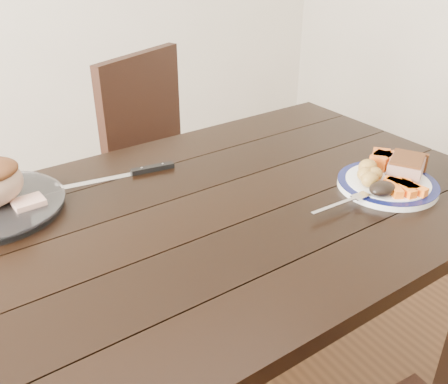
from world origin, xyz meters
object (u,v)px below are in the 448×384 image
chair_far (167,162)px  dinner_plate (387,185)px  dining_table (192,248)px  fork (345,202)px  carving_knife (139,172)px  pork_slice (406,168)px

chair_far → dinner_plate: (0.22, -0.87, 0.23)m
dining_table → fork: bearing=-27.1°
dining_table → fork: size_ratio=9.26×
chair_far → dinner_plate: chair_far is taller
dining_table → carving_knife: carving_knife is taller
dining_table → chair_far: chair_far is taller
chair_far → fork: bearing=67.9°
dining_table → pork_slice: pork_slice is taller
pork_slice → fork: (-0.23, -0.02, -0.02)m
chair_far → dinner_plate: 0.93m
fork → carving_knife: bearing=127.1°
dining_table → chair_far: size_ratio=1.77×
dinner_plate → carving_knife: bearing=141.3°
pork_slice → dinner_plate: bearing=175.2°
dining_table → fork: fork is taller
chair_far → carving_knife: bearing=32.4°
fork → chair_far: bearing=91.9°
dinner_plate → pork_slice: bearing=-4.8°
dining_table → chair_far: 0.79m
fork → carving_knife: (-0.34, 0.44, -0.01)m
carving_knife → chair_far: bearing=63.9°
dining_table → chair_far: (0.28, 0.73, -0.13)m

